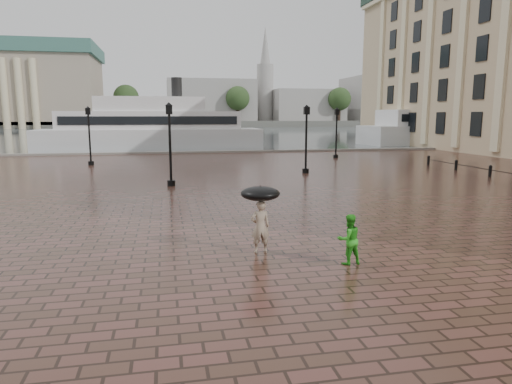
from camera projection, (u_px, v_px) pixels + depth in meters
ground at (342, 222)px, 16.70m from camera, size 300.00×300.00×0.00m
harbour_water at (192, 132)px, 105.68m from camera, size 240.00×240.00×0.00m
quay_edge at (226, 153)px, 47.65m from camera, size 80.00×0.60×0.30m
far_shore at (181, 123)px, 171.29m from camera, size 300.00×60.00×2.00m
museum at (6, 83)px, 143.68m from camera, size 57.00×32.50×26.00m
distant_skyline at (313, 100)px, 169.47m from camera, size 102.50×22.00×33.00m
far_trees at (183, 98)px, 148.61m from camera, size 188.00×8.00×13.50m
street_lamps at (232, 137)px, 32.95m from camera, size 21.44×14.44×4.40m
adult_pedestrian at (260, 227)px, 12.83m from camera, size 0.55×0.36×1.50m
child_pedestrian at (349, 239)px, 11.85m from camera, size 0.71×0.58×1.33m
ferry_near at (151, 128)px, 50.86m from camera, size 24.41×6.07×7.99m
ferry_far at (452, 125)px, 62.44m from camera, size 26.45×8.61×8.52m
umbrella at (260, 194)px, 12.67m from camera, size 1.10×1.10×1.09m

